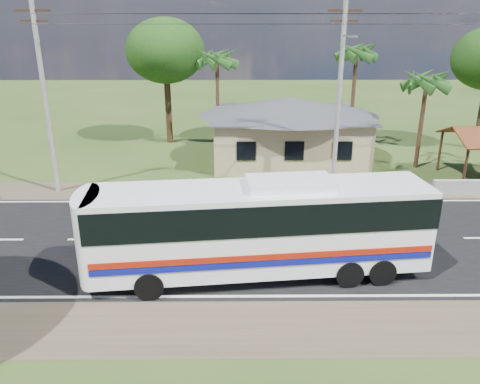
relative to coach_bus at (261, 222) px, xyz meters
The scene contains 10 objects.
ground 4.20m from the coach_bus, 61.89° to the left, with size 120.00×120.00×0.00m, color #284117.
road 4.20m from the coach_bus, 61.89° to the left, with size 120.00×16.00×0.03m.
house 16.36m from the coach_bus, 80.59° to the left, with size 12.40×10.00×5.00m.
utility_poles 11.13m from the coach_bus, 65.70° to the left, with size 32.80×2.22×11.00m.
palm_near 18.35m from the coach_bus, 51.67° to the left, with size 2.80×2.80×6.70m.
palm_mid 20.75m from the coach_bus, 67.62° to the left, with size 2.80×2.80×8.20m.
palm_far 19.78m from the coach_bus, 96.93° to the left, with size 2.80×2.80×7.70m.
tree_behind_house 22.59m from the coach_bus, 106.66° to the left, with size 6.00×6.00×9.61m.
coach_bus is the anchor object (origin of this frame).
motorcycle 13.68m from the coach_bus, 49.90° to the left, with size 0.55×1.59×0.84m, color black.
Camera 1 is at (-2.60, -19.15, 9.34)m, focal length 35.00 mm.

